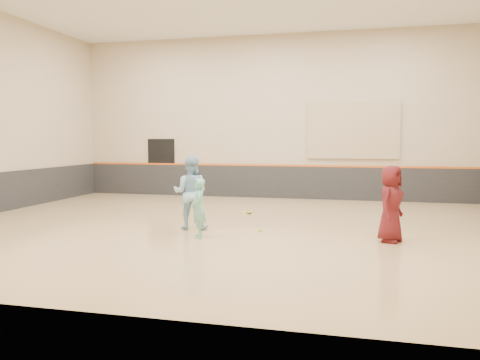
% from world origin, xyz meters
% --- Properties ---
extents(room, '(15.04, 12.04, 6.22)m').
position_xyz_m(room, '(0.00, 0.00, 0.81)').
color(room, tan).
rests_on(room, ground).
extents(wainscot_back, '(14.90, 0.04, 1.20)m').
position_xyz_m(wainscot_back, '(0.00, 5.97, 0.60)').
color(wainscot_back, '#232326').
rests_on(wainscot_back, floor).
extents(accent_stripe, '(14.90, 0.03, 0.06)m').
position_xyz_m(accent_stripe, '(0.00, 5.96, 1.22)').
color(accent_stripe, '#D85914').
rests_on(accent_stripe, wall_back).
extents(acoustic_panel, '(3.20, 0.08, 2.00)m').
position_xyz_m(acoustic_panel, '(2.80, 5.95, 2.50)').
color(acoustic_panel, tan).
rests_on(acoustic_panel, wall_back).
extents(doorway, '(1.10, 0.05, 2.20)m').
position_xyz_m(doorway, '(-4.50, 5.98, 1.10)').
color(doorway, black).
rests_on(doorway, floor).
extents(girl, '(0.47, 0.56, 1.32)m').
position_xyz_m(girl, '(-0.52, -1.38, 0.66)').
color(girl, '#6FC0AC').
rests_on(girl, floor).
extents(instructor, '(0.94, 0.77, 1.78)m').
position_xyz_m(instructor, '(-1.04, -0.44, 0.89)').
color(instructor, '#92C3E1').
rests_on(instructor, floor).
extents(young_man, '(0.80, 0.94, 1.64)m').
position_xyz_m(young_man, '(3.59, -0.83, 0.82)').
color(young_man, '#5A1518').
rests_on(young_man, floor).
extents(held_racket, '(0.31, 0.31, 0.53)m').
position_xyz_m(held_racket, '(-0.77, -0.67, 0.66)').
color(held_racket, '#91BC29').
rests_on(held_racket, instructor).
extents(spare_racket, '(0.75, 0.75, 0.08)m').
position_xyz_m(spare_racket, '(-0.30, 2.29, 0.04)').
color(spare_racket, gold).
rests_on(spare_racket, floor).
extents(ball_under_racket, '(0.07, 0.07, 0.07)m').
position_xyz_m(ball_under_racket, '(0.69, -0.42, 0.03)').
color(ball_under_racket, gold).
rests_on(ball_under_racket, floor).
extents(ball_in_hand, '(0.07, 0.07, 0.07)m').
position_xyz_m(ball_in_hand, '(3.65, -1.00, 0.99)').
color(ball_in_hand, '#D9E635').
rests_on(ball_in_hand, young_man).
extents(ball_beside_spare, '(0.07, 0.07, 0.07)m').
position_xyz_m(ball_beside_spare, '(-0.09, 2.36, 0.03)').
color(ball_beside_spare, yellow).
rests_on(ball_beside_spare, floor).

